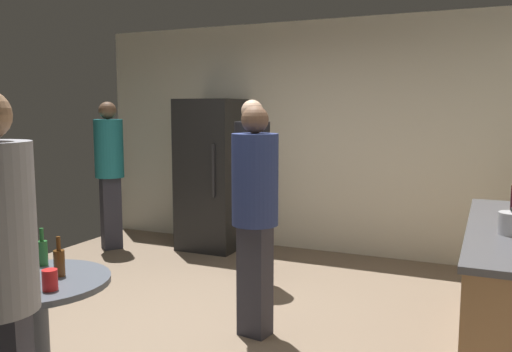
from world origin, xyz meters
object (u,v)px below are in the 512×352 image
object	(u,v)px
person_in_black_shirt	(252,177)
beer_bottle_green	(42,252)
person_in_teal_shirt	(109,163)
foreground_table	(38,297)
beer_bottle_brown	(59,262)
refrigerator	(212,174)
person_in_navy_shirt	(255,203)
plastic_cup_red	(51,280)

from	to	relation	value
person_in_black_shirt	beer_bottle_green	bearing A→B (deg)	-16.24
person_in_black_shirt	person_in_teal_shirt	bearing A→B (deg)	-108.74
foreground_table	beer_bottle_brown	xyz separation A→B (m)	(0.07, 0.10, 0.19)
person_in_black_shirt	beer_bottle_brown	bearing A→B (deg)	-9.73
refrigerator	person_in_navy_shirt	distance (m)	2.58
beer_bottle_brown	refrigerator	bearing A→B (deg)	104.17
plastic_cup_red	person_in_teal_shirt	size ratio (longest dim) A/B	0.06
foreground_table	beer_bottle_green	size ratio (longest dim) A/B	3.48
foreground_table	person_in_black_shirt	bearing A→B (deg)	85.13
foreground_table	person_in_navy_shirt	bearing A→B (deg)	61.46
beer_bottle_green	person_in_navy_shirt	size ratio (longest dim) A/B	0.13
person_in_navy_shirt	foreground_table	bearing A→B (deg)	-19.25
beer_bottle_brown	plastic_cup_red	distance (m)	0.24
foreground_table	person_in_navy_shirt	world-z (taller)	person_in_navy_shirt
beer_bottle_green	person_in_navy_shirt	bearing A→B (deg)	51.14
beer_bottle_brown	person_in_navy_shirt	distance (m)	1.43
plastic_cup_red	beer_bottle_green	bearing A→B (deg)	140.17
refrigerator	plastic_cup_red	size ratio (longest dim) A/B	16.36
refrigerator	person_in_teal_shirt	xyz separation A→B (m)	(-1.10, -0.53, 0.14)
beer_bottle_brown	plastic_cup_red	world-z (taller)	beer_bottle_brown
refrigerator	beer_bottle_green	bearing A→B (deg)	-79.57
beer_bottle_green	person_in_black_shirt	bearing A→B (deg)	80.18
person_in_navy_shirt	person_in_teal_shirt	bearing A→B (deg)	-111.69
beer_bottle_green	plastic_cup_red	size ratio (longest dim) A/B	2.09
person_in_teal_shirt	person_in_black_shirt	bearing A→B (deg)	22.54
person_in_teal_shirt	beer_bottle_brown	bearing A→B (deg)	-20.54
foreground_table	person_in_teal_shirt	size ratio (longest dim) A/B	0.45
beer_bottle_brown	person_in_black_shirt	bearing A→B (deg)	86.69
foreground_table	beer_bottle_brown	bearing A→B (deg)	52.89
refrigerator	person_in_navy_shirt	xyz separation A→B (m)	(1.51, -2.09, 0.10)
beer_bottle_brown	person_in_black_shirt	world-z (taller)	person_in_black_shirt
beer_bottle_green	beer_bottle_brown	bearing A→B (deg)	-25.65
beer_bottle_green	plastic_cup_red	bearing A→B (deg)	-39.83
person_in_black_shirt	person_in_navy_shirt	bearing A→B (deg)	18.88
foreground_table	person_in_black_shirt	size ratio (longest dim) A/B	0.45
beer_bottle_green	person_in_navy_shirt	distance (m)	1.46
person_in_black_shirt	person_in_teal_shirt	xyz separation A→B (m)	(-2.08, 0.45, -0.00)
person_in_black_shirt	person_in_teal_shirt	distance (m)	2.13
person_in_teal_shirt	refrigerator	bearing A→B (deg)	60.72
refrigerator	beer_bottle_green	distance (m)	3.28
refrigerator	foreground_table	xyz separation A→B (m)	(0.77, -3.44, -0.27)
refrigerator	beer_bottle_brown	world-z (taller)	refrigerator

